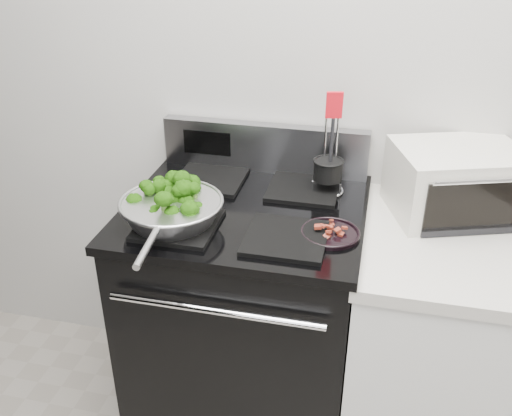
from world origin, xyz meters
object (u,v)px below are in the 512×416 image
(gas_range, at_px, (246,317))
(utensil_holder, at_px, (328,175))
(bacon_plate, at_px, (330,230))
(skillet, at_px, (172,210))
(toaster_oven, at_px, (456,182))

(gas_range, xyz_separation_m, utensil_holder, (0.25, 0.17, 0.53))
(bacon_plate, xyz_separation_m, utensil_holder, (-0.04, 0.29, 0.05))
(gas_range, distance_m, bacon_plate, 0.58)
(skillet, height_order, utensil_holder, utensil_holder)
(utensil_holder, bearing_deg, skillet, -154.74)
(skillet, bearing_deg, utensil_holder, 31.03)
(toaster_oven, bearing_deg, gas_range, 175.36)
(skillet, xyz_separation_m, bacon_plate, (0.49, 0.05, -0.03))
(gas_range, xyz_separation_m, toaster_oven, (0.67, 0.17, 0.55))
(skillet, bearing_deg, toaster_oven, 15.31)
(gas_range, height_order, utensil_holder, utensil_holder)
(bacon_plate, distance_m, utensil_holder, 0.29)
(gas_range, xyz_separation_m, bacon_plate, (0.29, -0.12, 0.48))
(toaster_oven, bearing_deg, bacon_plate, -161.28)
(skillet, distance_m, utensil_holder, 0.55)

